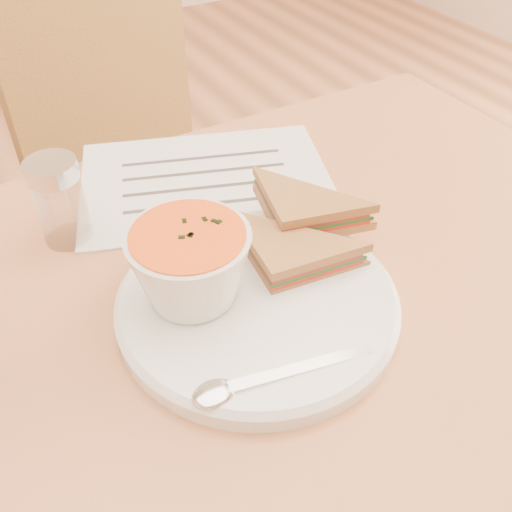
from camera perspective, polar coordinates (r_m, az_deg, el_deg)
dining_table at (r=0.88m, az=0.09°, el=-22.24°), size 1.00×0.70×0.75m
chair_far at (r=1.19m, az=-8.33°, el=4.32°), size 0.49×0.49×0.90m
plate at (r=0.56m, az=0.13°, el=-4.74°), size 0.36×0.36×0.02m
soup_bowl at (r=0.53m, az=-6.54°, el=-1.26°), size 0.12×0.12×0.08m
sandwich_half_a at (r=0.54m, az=1.59°, el=-3.15°), size 0.12×0.12×0.03m
sandwich_half_b at (r=0.58m, az=2.58°, el=2.08°), size 0.13×0.13×0.03m
spoon at (r=0.49m, az=2.15°, el=-11.85°), size 0.19×0.07×0.01m
paper_menu at (r=0.74m, az=-5.00°, el=7.54°), size 0.37×0.32×0.00m
condiment_shaker at (r=0.65m, az=-19.02°, el=5.18°), size 0.07×0.07×0.10m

